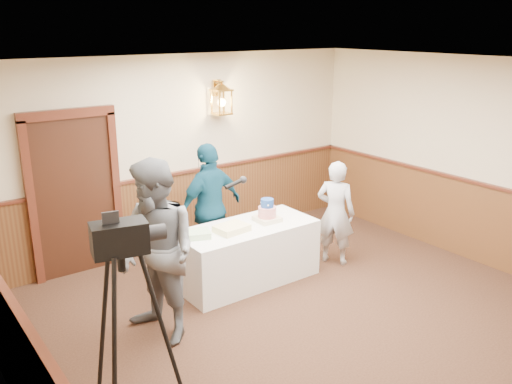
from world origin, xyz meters
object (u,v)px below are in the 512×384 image
(assistant_p, at_px, (210,207))
(interviewer, at_px, (157,253))
(display_table, at_px, (247,253))
(baker, at_px, (336,213))
(tiered_cake, at_px, (267,212))
(tv_camera_rig, at_px, (127,333))
(sheet_cake_yellow, at_px, (232,228))
(sheet_cake_green, at_px, (196,234))

(assistant_p, bearing_deg, interviewer, 31.35)
(display_table, distance_m, assistant_p, 0.80)
(interviewer, distance_m, baker, 2.84)
(tiered_cake, distance_m, tv_camera_rig, 2.96)
(sheet_cake_yellow, distance_m, assistant_p, 0.67)
(tv_camera_rig, bearing_deg, display_table, 45.38)
(interviewer, relative_size, baker, 1.33)
(display_table, xyz_separation_m, sheet_cake_yellow, (-0.25, -0.04, 0.42))
(sheet_cake_green, relative_size, assistant_p, 0.19)
(tiered_cake, height_order, interviewer, interviewer)
(interviewer, distance_m, assistant_p, 1.78)
(display_table, distance_m, sheet_cake_green, 0.81)
(display_table, relative_size, interviewer, 0.93)
(sheet_cake_yellow, distance_m, tv_camera_rig, 2.45)
(sheet_cake_yellow, xyz_separation_m, interviewer, (-1.25, -0.51, 0.18))
(assistant_p, bearing_deg, tv_camera_rig, 35.64)
(baker, height_order, assistant_p, assistant_p)
(baker, xyz_separation_m, assistant_p, (-1.46, 0.86, 0.14))
(display_table, relative_size, sheet_cake_yellow, 4.62)
(sheet_cake_green, height_order, interviewer, interviewer)
(sheet_cake_yellow, relative_size, assistant_p, 0.23)
(display_table, height_order, sheet_cake_green, sheet_cake_green)
(tiered_cake, relative_size, tv_camera_rig, 0.17)
(display_table, height_order, tv_camera_rig, tv_camera_rig)
(interviewer, bearing_deg, tv_camera_rig, -50.06)
(assistant_p, relative_size, tv_camera_rig, 1.00)
(tiered_cake, height_order, baker, baker)
(sheet_cake_green, xyz_separation_m, tv_camera_rig, (-1.55, -1.54, -0.01))
(tiered_cake, bearing_deg, sheet_cake_green, 176.34)
(tv_camera_rig, bearing_deg, sheet_cake_green, 56.79)
(tiered_cake, bearing_deg, assistant_p, 127.39)
(sheet_cake_green, bearing_deg, sheet_cake_yellow, -12.47)
(display_table, xyz_separation_m, tv_camera_rig, (-2.24, -1.48, 0.41))
(display_table, height_order, tiered_cake, tiered_cake)
(tiered_cake, relative_size, interviewer, 0.16)
(sheet_cake_green, bearing_deg, tv_camera_rig, -135.18)
(assistant_p, height_order, tv_camera_rig, tv_camera_rig)
(assistant_p, bearing_deg, baker, 140.09)
(display_table, height_order, interviewer, interviewer)
(interviewer, height_order, assistant_p, interviewer)
(tiered_cake, height_order, sheet_cake_yellow, tiered_cake)
(sheet_cake_yellow, xyz_separation_m, tv_camera_rig, (-1.99, -1.44, -0.01))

